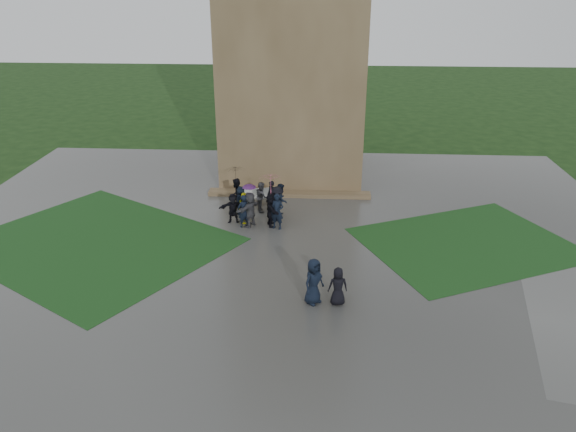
# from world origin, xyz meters

# --- Properties ---
(ground) EXTENTS (120.00, 120.00, 0.00)m
(ground) POSITION_xyz_m (0.00, 0.00, 0.00)
(ground) COLOR black
(plaza) EXTENTS (34.00, 34.00, 0.02)m
(plaza) POSITION_xyz_m (0.00, 2.00, 0.01)
(plaza) COLOR #3A3A37
(plaza) RESTS_ON ground
(lawn_inset_left) EXTENTS (14.10, 13.46, 0.01)m
(lawn_inset_left) POSITION_xyz_m (-8.50, 4.00, 0.03)
(lawn_inset_left) COLOR #133614
(lawn_inset_left) RESTS_ON plaza
(lawn_inset_right) EXTENTS (11.12, 10.15, 0.01)m
(lawn_inset_right) POSITION_xyz_m (8.50, 5.00, 0.03)
(lawn_inset_right) COLOR #133614
(lawn_inset_right) RESTS_ON plaza
(tower) EXTENTS (8.00, 8.00, 18.00)m
(tower) POSITION_xyz_m (0.00, 15.00, 9.00)
(tower) COLOR brown
(tower) RESTS_ON ground
(tower_plinth) EXTENTS (9.00, 0.80, 0.22)m
(tower_plinth) POSITION_xyz_m (0.00, 10.60, 0.13)
(tower_plinth) COLOR brown
(tower_plinth) RESTS_ON plaza
(bench) EXTENTS (1.51, 0.76, 0.84)m
(bench) POSITION_xyz_m (-1.63, 9.24, 0.45)
(bench) COLOR beige
(bench) RESTS_ON plaza
(visitor_cluster) EXTENTS (3.30, 3.41, 2.66)m
(visitor_cluster) POSITION_xyz_m (-1.39, 7.05, 1.09)
(visitor_cluster) COLOR black
(visitor_cluster) RESTS_ON plaza
(pedestrian_mid) EXTENTS (1.03, 1.05, 1.80)m
(pedestrian_mid) POSITION_xyz_m (1.54, -0.42, 0.92)
(pedestrian_mid) COLOR black
(pedestrian_mid) RESTS_ON plaza
(pedestrian_near) EXTENTS (0.79, 0.60, 1.49)m
(pedestrian_near) POSITION_xyz_m (2.44, -0.46, 0.76)
(pedestrian_near) COLOR black
(pedestrian_near) RESTS_ON plaza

